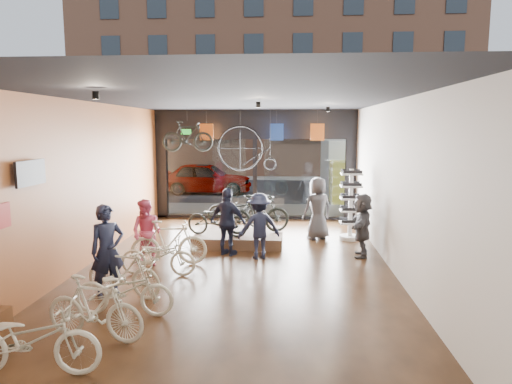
# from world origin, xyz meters

# --- Properties ---
(ground_plane) EXTENTS (7.00, 12.00, 0.04)m
(ground_plane) POSITION_xyz_m (0.00, 0.00, -0.02)
(ground_plane) COLOR black
(ground_plane) RESTS_ON ground
(ceiling) EXTENTS (7.00, 12.00, 0.04)m
(ceiling) POSITION_xyz_m (0.00, 0.00, 3.82)
(ceiling) COLOR black
(ceiling) RESTS_ON ground
(wall_left) EXTENTS (0.04, 12.00, 3.80)m
(wall_left) POSITION_xyz_m (-3.52, 0.00, 1.90)
(wall_left) COLOR #B3622E
(wall_left) RESTS_ON ground
(wall_right) EXTENTS (0.04, 12.00, 3.80)m
(wall_right) POSITION_xyz_m (3.52, 0.00, 1.90)
(wall_right) COLOR beige
(wall_right) RESTS_ON ground
(wall_back) EXTENTS (7.00, 0.04, 3.80)m
(wall_back) POSITION_xyz_m (0.00, -6.02, 1.90)
(wall_back) COLOR beige
(wall_back) RESTS_ON ground
(storefront) EXTENTS (7.00, 0.26, 3.80)m
(storefront) POSITION_xyz_m (0.00, 6.00, 1.90)
(storefront) COLOR black
(storefront) RESTS_ON ground
(exit_sign) EXTENTS (0.35, 0.06, 0.18)m
(exit_sign) POSITION_xyz_m (-2.40, 5.88, 3.05)
(exit_sign) COLOR #198C26
(exit_sign) RESTS_ON storefront
(street_road) EXTENTS (30.00, 18.00, 0.02)m
(street_road) POSITION_xyz_m (0.00, 15.00, -0.01)
(street_road) COLOR black
(street_road) RESTS_ON ground
(sidewalk_near) EXTENTS (30.00, 2.40, 0.12)m
(sidewalk_near) POSITION_xyz_m (0.00, 7.20, 0.06)
(sidewalk_near) COLOR slate
(sidewalk_near) RESTS_ON ground
(sidewalk_far) EXTENTS (30.00, 2.00, 0.12)m
(sidewalk_far) POSITION_xyz_m (0.00, 19.00, 0.06)
(sidewalk_far) COLOR slate
(sidewalk_far) RESTS_ON ground
(opposite_building) EXTENTS (26.00, 5.00, 14.00)m
(opposite_building) POSITION_xyz_m (0.00, 21.50, 7.00)
(opposite_building) COLOR brown
(opposite_building) RESTS_ON ground
(street_car) EXTENTS (4.47, 1.80, 1.52)m
(street_car) POSITION_xyz_m (-2.85, 12.00, 0.76)
(street_car) COLOR gray
(street_car) RESTS_ON street_road
(box_truck) EXTENTS (2.23, 6.68, 2.63)m
(box_truck) POSITION_xyz_m (4.00, 11.00, 1.32)
(box_truck) COLOR silver
(box_truck) RESTS_ON street_road
(floor_bike_0) EXTENTS (1.88, 0.76, 0.97)m
(floor_bike_0) POSITION_xyz_m (-2.15, -4.57, 0.48)
(floor_bike_0) COLOR beige
(floor_bike_0) RESTS_ON ground_plane
(floor_bike_1) EXTENTS (1.72, 0.80, 1.00)m
(floor_bike_1) POSITION_xyz_m (-1.74, -3.56, 0.50)
(floor_bike_1) COLOR beige
(floor_bike_1) RESTS_ON ground_plane
(floor_bike_2) EXTENTS (1.72, 0.62, 0.90)m
(floor_bike_2) POSITION_xyz_m (-1.62, -2.63, 0.45)
(floor_bike_2) COLOR beige
(floor_bike_2) RESTS_ON ground_plane
(floor_bike_3) EXTENTS (1.67, 0.87, 0.97)m
(floor_bike_3) POSITION_xyz_m (-1.95, -1.78, 0.48)
(floor_bike_3) COLOR beige
(floor_bike_3) RESTS_ON ground_plane
(floor_bike_4) EXTENTS (1.67, 0.62, 0.87)m
(floor_bike_4) POSITION_xyz_m (-1.65, -0.48, 0.43)
(floor_bike_4) COLOR beige
(floor_bike_4) RESTS_ON ground_plane
(floor_bike_5) EXTENTS (1.83, 0.76, 1.07)m
(floor_bike_5) POSITION_xyz_m (-1.61, 0.28, 0.53)
(floor_bike_5) COLOR beige
(floor_bike_5) RESTS_ON ground_plane
(display_platform) EXTENTS (2.40, 1.80, 0.30)m
(display_platform) POSITION_xyz_m (-0.19, 2.47, 0.15)
(display_platform) COLOR #452C1C
(display_platform) RESTS_ON ground_plane
(display_bike_left) EXTENTS (1.81, 0.99, 0.90)m
(display_bike_left) POSITION_xyz_m (-0.74, 2.01, 0.75)
(display_bike_left) COLOR black
(display_bike_left) RESTS_ON display_platform
(display_bike_mid) EXTENTS (1.87, 1.12, 1.08)m
(display_bike_mid) POSITION_xyz_m (0.34, 2.38, 0.84)
(display_bike_mid) COLOR black
(display_bike_mid) RESTS_ON display_platform
(display_bike_right) EXTENTS (1.95, 1.06, 0.97)m
(display_bike_right) POSITION_xyz_m (-0.32, 3.16, 0.79)
(display_bike_right) COLOR black
(display_bike_right) RESTS_ON display_platform
(customer_0) EXTENTS (0.77, 0.73, 1.77)m
(customer_0) POSITION_xyz_m (-2.25, -1.75, 0.88)
(customer_0) COLOR #161C33
(customer_0) RESTS_ON ground_plane
(customer_1) EXTENTS (0.88, 0.76, 1.55)m
(customer_1) POSITION_xyz_m (-2.11, 0.22, 0.78)
(customer_1) COLOR #CC4C72
(customer_1) RESTS_ON ground_plane
(customer_2) EXTENTS (1.08, 0.79, 1.70)m
(customer_2) POSITION_xyz_m (-0.34, 1.20, 0.85)
(customer_2) COLOR #161C33
(customer_2) RESTS_ON ground_plane
(customer_3) EXTENTS (1.17, 0.87, 1.61)m
(customer_3) POSITION_xyz_m (0.46, 0.97, 0.81)
(customer_3) COLOR #161C33
(customer_3) RESTS_ON ground_plane
(customer_4) EXTENTS (1.04, 0.91, 1.79)m
(customer_4) POSITION_xyz_m (2.01, 3.06, 0.90)
(customer_4) COLOR #3F3F44
(customer_4) RESTS_ON ground_plane
(customer_5) EXTENTS (0.72, 1.53, 1.59)m
(customer_5) POSITION_xyz_m (3.00, 1.33, 0.79)
(customer_5) COLOR #3F3F44
(customer_5) RESTS_ON ground_plane
(sunglasses_rack) EXTENTS (0.69, 0.61, 2.04)m
(sunglasses_rack) POSITION_xyz_m (2.95, 3.09, 1.02)
(sunglasses_rack) COLOR white
(sunglasses_rack) RESTS_ON ground_plane
(penny_farthing) EXTENTS (1.79, 0.06, 1.43)m
(penny_farthing) POSITION_xyz_m (-0.06, 4.46, 2.50)
(penny_farthing) COLOR black
(penny_farthing) RESTS_ON ceiling
(hung_bike) EXTENTS (1.63, 0.67, 0.95)m
(hung_bike) POSITION_xyz_m (-1.99, 4.20, 2.93)
(hung_bike) COLOR black
(hung_bike) RESTS_ON ceiling
(jersey_left) EXTENTS (0.45, 0.03, 0.55)m
(jersey_left) POSITION_xyz_m (-1.56, 5.20, 3.05)
(jersey_left) COLOR #CC5919
(jersey_left) RESTS_ON ceiling
(jersey_mid) EXTENTS (0.45, 0.03, 0.55)m
(jersey_mid) POSITION_xyz_m (0.77, 5.20, 3.05)
(jersey_mid) COLOR #1E3F99
(jersey_mid) RESTS_ON ceiling
(jersey_right) EXTENTS (0.45, 0.03, 0.55)m
(jersey_right) POSITION_xyz_m (2.10, 5.20, 3.05)
(jersey_right) COLOR #CC5919
(jersey_right) RESTS_ON ceiling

